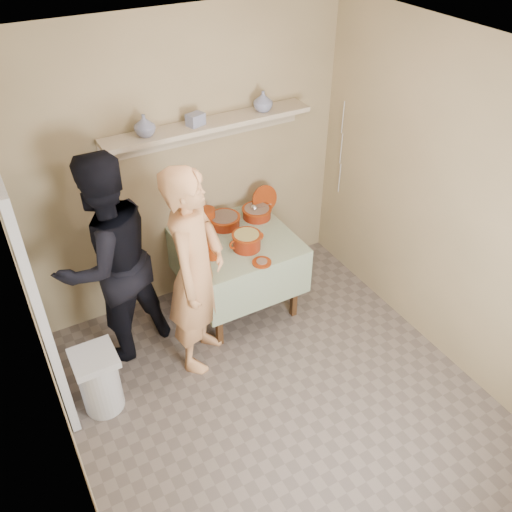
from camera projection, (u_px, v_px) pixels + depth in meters
ground at (286, 410)px, 4.20m from camera, size 3.50×3.50×0.00m
tile_panel at (36, 303)px, 3.70m from camera, size 0.06×0.70×2.00m
plate_stack_a at (190, 221)px, 4.78m from camera, size 0.15×0.15×0.19m
plate_stack_b at (207, 217)px, 4.85m from camera, size 0.15×0.15×0.17m
bowl_stack at (212, 251)px, 4.48m from camera, size 0.13×0.13×0.13m
empty_bowl at (199, 240)px, 4.67m from camera, size 0.18×0.18×0.05m
propped_lid at (265, 199)px, 5.05m from camera, size 0.27×0.10×0.26m
vase_right at (263, 101)px, 4.52m from camera, size 0.21×0.21×0.17m
vase_left at (144, 125)px, 4.12m from camera, size 0.20×0.20×0.17m
ceramic_box at (195, 120)px, 4.30m from camera, size 0.16×0.13×0.10m
person_cook at (196, 272)px, 4.14m from camera, size 0.76×0.77×1.79m
person_helper at (108, 261)px, 4.22m from camera, size 1.06×0.94×1.82m
room_shell at (295, 240)px, 3.24m from camera, size 3.04×3.54×2.62m
serving_table at (237, 249)px, 4.81m from camera, size 0.97×0.97×0.76m
cazuela_meat_a at (224, 220)px, 4.87m from camera, size 0.30×0.30×0.10m
cazuela_meat_b at (257, 212)px, 4.98m from camera, size 0.28×0.28×0.10m
ladle at (255, 208)px, 4.93m from camera, size 0.08×0.26×0.19m
cazuela_rice at (247, 240)px, 4.57m from camera, size 0.33×0.25×0.14m
front_plate at (262, 262)px, 4.44m from camera, size 0.16×0.16×0.03m
wall_shelf at (208, 126)px, 4.43m from camera, size 1.80×0.25×0.21m
trash_bin at (99, 381)px, 4.07m from camera, size 0.32×0.32×0.56m
electrical_cord at (341, 149)px, 5.06m from camera, size 0.01×0.05×0.90m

